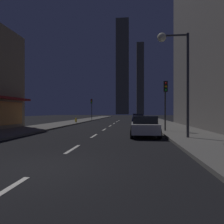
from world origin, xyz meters
The scene contains 12 objects.
ground_plane centered at (0.00, 32.00, -0.05)m, with size 78.00×136.00×0.10m, color black.
sidewalk_right centered at (7.00, 32.00, 0.07)m, with size 4.00×76.00×0.15m, color #605E59.
sidewalk_left centered at (-7.00, 32.00, 0.07)m, with size 4.00×76.00×0.15m, color #605E59.
lane_marking_center centered at (0.00, 16.20, 0.01)m, with size 0.16×38.60×0.01m.
skyscraper_distant_tall centered at (-4.35, 131.77, 32.24)m, with size 8.66×5.49×64.48m, color #5E5946.
skyscraper_distant_mid centered at (7.86, 138.62, 25.05)m, with size 5.07×6.25×50.09m, color #5F5A47.
car_parked_near centered at (3.60, 8.56, 0.74)m, with size 1.98×4.24×1.45m.
car_parked_far centered at (3.60, 26.76, 0.74)m, with size 1.98×4.24×1.45m.
fire_hydrant_far_left centered at (-5.90, 24.33, 0.45)m, with size 0.42×0.30×0.65m.
traffic_light_near_right centered at (5.50, 11.35, 3.19)m, with size 0.32×0.48×4.20m.
traffic_light_far_left centered at (-5.50, 34.20, 3.19)m, with size 0.32×0.48×4.20m.
street_lamp_right centered at (5.38, 7.06, 5.07)m, with size 1.96×0.56×6.58m.
Camera 1 is at (2.79, -6.01, 1.75)m, focal length 32.58 mm.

